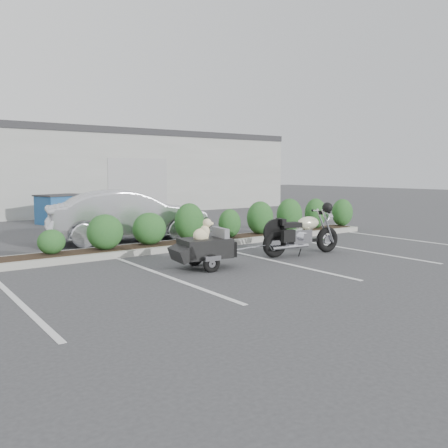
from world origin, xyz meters
TOP-DOWN VIEW (x-y plane):
  - ground at (0.00, 0.00)m, footprint 90.00×90.00m
  - planter_kerb at (1.00, 2.20)m, footprint 12.00×1.00m
  - building at (0.00, 17.00)m, footprint 26.00×10.00m
  - motorcycle at (2.28, -0.41)m, footprint 2.19×0.83m
  - pet_trailer at (-0.50, -0.38)m, footprint 1.77×1.00m
  - sedan at (-0.15, 4.00)m, footprint 4.66×2.44m
  - dumpster at (-0.25, 9.95)m, footprint 1.97×1.64m

SIDE VIEW (x-z plane):
  - ground at x=0.00m, z-range 0.00..0.00m
  - planter_kerb at x=1.00m, z-range 0.00..0.15m
  - pet_trailer at x=-0.50m, z-range -0.08..0.96m
  - motorcycle at x=2.28m, z-range -0.13..1.13m
  - dumpster at x=-0.25m, z-range 0.01..1.12m
  - sedan at x=-0.15m, z-range 0.00..1.46m
  - building at x=0.00m, z-range 0.00..4.00m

